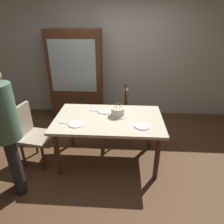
{
  "coord_description": "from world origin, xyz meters",
  "views": [
    {
      "loc": [
        0.21,
        -2.58,
        2.1
      ],
      "look_at": [
        0.05,
        0.0,
        0.86
      ],
      "focal_mm": 31.64,
      "sensor_mm": 36.0,
      "label": 1
    }
  ],
  "objects_px": {
    "plate_far_side": "(105,111)",
    "china_cabinet": "(76,76)",
    "plate_near_celebrant": "(76,124)",
    "chair_spindle_back": "(117,113)",
    "birthday_cake": "(118,112)",
    "chair_upholstered": "(31,132)",
    "person_celebrant": "(6,128)",
    "dining_table": "(109,123)",
    "plate_near_guest": "(142,126)"
  },
  "relations": [
    {
      "from": "plate_near_guest",
      "to": "china_cabinet",
      "type": "distance_m",
      "value": 2.21
    },
    {
      "from": "dining_table",
      "to": "birthday_cake",
      "type": "relative_size",
      "value": 5.67
    },
    {
      "from": "dining_table",
      "to": "china_cabinet",
      "type": "bearing_deg",
      "value": 117.91
    },
    {
      "from": "plate_near_guest",
      "to": "person_celebrant",
      "type": "height_order",
      "value": "person_celebrant"
    },
    {
      "from": "dining_table",
      "to": "china_cabinet",
      "type": "xyz_separation_m",
      "value": [
        -0.82,
        1.56,
        0.29
      ]
    },
    {
      "from": "person_celebrant",
      "to": "chair_spindle_back",
      "type": "bearing_deg",
      "value": 50.47
    },
    {
      "from": "chair_upholstered",
      "to": "birthday_cake",
      "type": "bearing_deg",
      "value": 8.0
    },
    {
      "from": "plate_far_side",
      "to": "china_cabinet",
      "type": "relative_size",
      "value": 0.12
    },
    {
      "from": "chair_spindle_back",
      "to": "dining_table",
      "type": "bearing_deg",
      "value": -96.65
    },
    {
      "from": "person_celebrant",
      "to": "dining_table",
      "type": "bearing_deg",
      "value": 31.19
    },
    {
      "from": "chair_upholstered",
      "to": "person_celebrant",
      "type": "distance_m",
      "value": 0.72
    },
    {
      "from": "plate_near_guest",
      "to": "chair_spindle_back",
      "type": "bearing_deg",
      "value": 110.51
    },
    {
      "from": "plate_near_guest",
      "to": "china_cabinet",
      "type": "height_order",
      "value": "china_cabinet"
    },
    {
      "from": "chair_upholstered",
      "to": "chair_spindle_back",
      "type": "bearing_deg",
      "value": 35.27
    },
    {
      "from": "chair_upholstered",
      "to": "person_celebrant",
      "type": "relative_size",
      "value": 0.57
    },
    {
      "from": "person_celebrant",
      "to": "birthday_cake",
      "type": "bearing_deg",
      "value": 31.44
    },
    {
      "from": "chair_spindle_back",
      "to": "plate_near_celebrant",
      "type": "bearing_deg",
      "value": -117.42
    },
    {
      "from": "plate_far_side",
      "to": "person_celebrant",
      "type": "xyz_separation_m",
      "value": [
        -1.06,
        -0.91,
        0.18
      ]
    },
    {
      "from": "china_cabinet",
      "to": "birthday_cake",
      "type": "bearing_deg",
      "value": -56.95
    },
    {
      "from": "plate_far_side",
      "to": "plate_near_guest",
      "type": "relative_size",
      "value": 1.0
    },
    {
      "from": "chair_spindle_back",
      "to": "china_cabinet",
      "type": "distance_m",
      "value": 1.29
    },
    {
      "from": "chair_upholstered",
      "to": "china_cabinet",
      "type": "distance_m",
      "value": 1.74
    },
    {
      "from": "chair_spindle_back",
      "to": "person_celebrant",
      "type": "height_order",
      "value": "person_celebrant"
    },
    {
      "from": "dining_table",
      "to": "chair_upholstered",
      "type": "height_order",
      "value": "chair_upholstered"
    },
    {
      "from": "chair_upholstered",
      "to": "china_cabinet",
      "type": "xyz_separation_m",
      "value": [
        0.36,
        1.65,
        0.42
      ]
    },
    {
      "from": "plate_near_guest",
      "to": "person_celebrant",
      "type": "relative_size",
      "value": 0.13
    },
    {
      "from": "plate_far_side",
      "to": "person_celebrant",
      "type": "bearing_deg",
      "value": -139.45
    },
    {
      "from": "plate_far_side",
      "to": "chair_upholstered",
      "type": "bearing_deg",
      "value": -164.08
    },
    {
      "from": "chair_upholstered",
      "to": "plate_near_guest",
      "type": "bearing_deg",
      "value": -4.14
    },
    {
      "from": "plate_far_side",
      "to": "plate_near_guest",
      "type": "distance_m",
      "value": 0.71
    },
    {
      "from": "chair_upholstered",
      "to": "china_cabinet",
      "type": "height_order",
      "value": "china_cabinet"
    },
    {
      "from": "dining_table",
      "to": "chair_upholstered",
      "type": "relative_size",
      "value": 1.67
    },
    {
      "from": "chair_spindle_back",
      "to": "person_celebrant",
      "type": "bearing_deg",
      "value": -129.53
    },
    {
      "from": "china_cabinet",
      "to": "chair_spindle_back",
      "type": "bearing_deg",
      "value": -39.33
    },
    {
      "from": "birthday_cake",
      "to": "chair_spindle_back",
      "type": "xyz_separation_m",
      "value": [
        -0.04,
        0.72,
        -0.36
      ]
    },
    {
      "from": "dining_table",
      "to": "chair_spindle_back",
      "type": "relative_size",
      "value": 1.67
    },
    {
      "from": "plate_far_side",
      "to": "chair_upholstered",
      "type": "xyz_separation_m",
      "value": [
        -1.1,
        -0.31,
        -0.23
      ]
    },
    {
      "from": "plate_near_celebrant",
      "to": "china_cabinet",
      "type": "bearing_deg",
      "value": 102.34
    },
    {
      "from": "person_celebrant",
      "to": "china_cabinet",
      "type": "bearing_deg",
      "value": 82.03
    },
    {
      "from": "birthday_cake",
      "to": "dining_table",
      "type": "bearing_deg",
      "value": -146.46
    },
    {
      "from": "plate_far_side",
      "to": "china_cabinet",
      "type": "bearing_deg",
      "value": 119.08
    },
    {
      "from": "china_cabinet",
      "to": "person_celebrant",
      "type": "bearing_deg",
      "value": -97.97
    },
    {
      "from": "birthday_cake",
      "to": "chair_upholstered",
      "type": "bearing_deg",
      "value": -172.0
    },
    {
      "from": "plate_far_side",
      "to": "chair_spindle_back",
      "type": "bearing_deg",
      "value": 73.57
    },
    {
      "from": "birthday_cake",
      "to": "person_celebrant",
      "type": "bearing_deg",
      "value": -148.56
    },
    {
      "from": "chair_spindle_back",
      "to": "chair_upholstered",
      "type": "distance_m",
      "value": 1.56
    },
    {
      "from": "plate_near_celebrant",
      "to": "china_cabinet",
      "type": "distance_m",
      "value": 1.83
    },
    {
      "from": "plate_far_side",
      "to": "person_celebrant",
      "type": "height_order",
      "value": "person_celebrant"
    },
    {
      "from": "person_celebrant",
      "to": "plate_far_side",
      "type": "bearing_deg",
      "value": 40.55
    },
    {
      "from": "plate_near_celebrant",
      "to": "chair_spindle_back",
      "type": "height_order",
      "value": "chair_spindle_back"
    }
  ]
}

